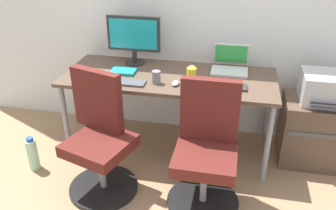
{
  "coord_description": "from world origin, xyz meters",
  "views": [
    {
      "loc": [
        0.54,
        -2.7,
        1.89
      ],
      "look_at": [
        0.0,
        -0.05,
        0.48
      ],
      "focal_mm": 37.65,
      "sensor_mm": 36.0,
      "label": 1
    }
  ],
  "objects_px": {
    "office_chair_left": "(100,140)",
    "side_cabinet": "(316,131)",
    "coffee_mug": "(191,73)",
    "office_chair_right": "(206,152)",
    "desktop_monitor": "(134,37)",
    "printer": "(325,88)",
    "water_bottle_on_floor": "(33,154)",
    "open_laptop": "(230,64)"
  },
  "relations": [
    {
      "from": "side_cabinet",
      "to": "coffee_mug",
      "type": "xyz_separation_m",
      "value": [
        -1.08,
        -0.1,
        0.49
      ]
    },
    {
      "from": "office_chair_right",
      "to": "desktop_monitor",
      "type": "bearing_deg",
      "value": 132.51
    },
    {
      "from": "office_chair_right",
      "to": "open_laptop",
      "type": "height_order",
      "value": "open_laptop"
    },
    {
      "from": "side_cabinet",
      "to": "printer",
      "type": "bearing_deg",
      "value": -90.0
    },
    {
      "from": "office_chair_left",
      "to": "printer",
      "type": "distance_m",
      "value": 1.84
    },
    {
      "from": "office_chair_left",
      "to": "office_chair_right",
      "type": "relative_size",
      "value": 1.0
    },
    {
      "from": "desktop_monitor",
      "to": "open_laptop",
      "type": "xyz_separation_m",
      "value": [
        0.86,
        0.01,
        -0.2
      ]
    },
    {
      "from": "office_chair_right",
      "to": "open_laptop",
      "type": "distance_m",
      "value": 0.92
    },
    {
      "from": "water_bottle_on_floor",
      "to": "open_laptop",
      "type": "distance_m",
      "value": 1.86
    },
    {
      "from": "side_cabinet",
      "to": "printer",
      "type": "relative_size",
      "value": 1.46
    },
    {
      "from": "side_cabinet",
      "to": "open_laptop",
      "type": "distance_m",
      "value": 0.93
    },
    {
      "from": "printer",
      "to": "office_chair_left",
      "type": "bearing_deg",
      "value": -157.62
    },
    {
      "from": "office_chair_right",
      "to": "desktop_monitor",
      "type": "xyz_separation_m",
      "value": [
        -0.76,
        0.83,
        0.56
      ]
    },
    {
      "from": "office_chair_right",
      "to": "printer",
      "type": "distance_m",
      "value": 1.15
    },
    {
      "from": "office_chair_right",
      "to": "water_bottle_on_floor",
      "type": "distance_m",
      "value": 1.49
    },
    {
      "from": "desktop_monitor",
      "to": "water_bottle_on_floor",
      "type": "bearing_deg",
      "value": -132.78
    },
    {
      "from": "open_laptop",
      "to": "office_chair_left",
      "type": "bearing_deg",
      "value": -137.26
    },
    {
      "from": "office_chair_left",
      "to": "water_bottle_on_floor",
      "type": "height_order",
      "value": "office_chair_left"
    },
    {
      "from": "side_cabinet",
      "to": "desktop_monitor",
      "type": "bearing_deg",
      "value": 175.22
    },
    {
      "from": "coffee_mug",
      "to": "office_chair_left",
      "type": "bearing_deg",
      "value": -135.73
    },
    {
      "from": "office_chair_right",
      "to": "desktop_monitor",
      "type": "height_order",
      "value": "desktop_monitor"
    },
    {
      "from": "desktop_monitor",
      "to": "side_cabinet",
      "type": "bearing_deg",
      "value": -4.78
    },
    {
      "from": "office_chair_right",
      "to": "side_cabinet",
      "type": "bearing_deg",
      "value": 38.23
    },
    {
      "from": "office_chair_left",
      "to": "open_laptop",
      "type": "height_order",
      "value": "open_laptop"
    },
    {
      "from": "water_bottle_on_floor",
      "to": "open_laptop",
      "type": "bearing_deg",
      "value": 26.13
    },
    {
      "from": "coffee_mug",
      "to": "water_bottle_on_floor",
      "type": "bearing_deg",
      "value": -157.67
    },
    {
      "from": "open_laptop",
      "to": "coffee_mug",
      "type": "xyz_separation_m",
      "value": [
        -0.3,
        -0.25,
        -0.01
      ]
    },
    {
      "from": "side_cabinet",
      "to": "office_chair_right",
      "type": "bearing_deg",
      "value": -141.77
    },
    {
      "from": "printer",
      "to": "desktop_monitor",
      "type": "bearing_deg",
      "value": 175.19
    },
    {
      "from": "office_chair_left",
      "to": "side_cabinet",
      "type": "distance_m",
      "value": 1.83
    },
    {
      "from": "office_chair_left",
      "to": "office_chair_right",
      "type": "distance_m",
      "value": 0.81
    },
    {
      "from": "side_cabinet",
      "to": "desktop_monitor",
      "type": "distance_m",
      "value": 1.78
    },
    {
      "from": "printer",
      "to": "water_bottle_on_floor",
      "type": "relative_size",
      "value": 1.29
    },
    {
      "from": "side_cabinet",
      "to": "water_bottle_on_floor",
      "type": "relative_size",
      "value": 1.88
    },
    {
      "from": "printer",
      "to": "desktop_monitor",
      "type": "height_order",
      "value": "desktop_monitor"
    },
    {
      "from": "printer",
      "to": "water_bottle_on_floor",
      "type": "distance_m",
      "value": 2.48
    },
    {
      "from": "water_bottle_on_floor",
      "to": "coffee_mug",
      "type": "xyz_separation_m",
      "value": [
        1.26,
        0.52,
        0.63
      ]
    },
    {
      "from": "desktop_monitor",
      "to": "coffee_mug",
      "type": "relative_size",
      "value": 5.22
    },
    {
      "from": "office_chair_right",
      "to": "desktop_monitor",
      "type": "relative_size",
      "value": 1.96
    },
    {
      "from": "office_chair_left",
      "to": "side_cabinet",
      "type": "height_order",
      "value": "office_chair_left"
    },
    {
      "from": "office_chair_left",
      "to": "water_bottle_on_floor",
      "type": "distance_m",
      "value": 0.71
    },
    {
      "from": "printer",
      "to": "water_bottle_on_floor",
      "type": "bearing_deg",
      "value": -165.13
    }
  ]
}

